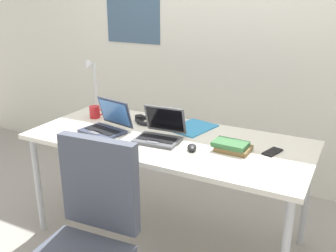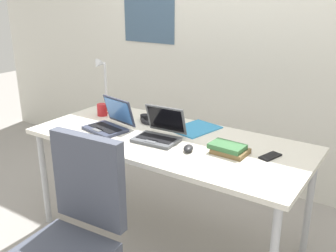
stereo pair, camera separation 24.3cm
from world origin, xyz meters
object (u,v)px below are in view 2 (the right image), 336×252
at_px(computer_mouse, 188,148).
at_px(book_stack, 229,149).
at_px(pill_bottle, 124,111).
at_px(laptop_back_left, 109,123).
at_px(coffee_mug, 102,110).
at_px(laptop_near_mouse, 159,133).
at_px(desk_lamp, 103,84).
at_px(cell_phone, 270,156).
at_px(headphones, 153,120).
at_px(paper_folder_front_left, 195,129).

distance_m(computer_mouse, book_stack, 0.24).
xyz_separation_m(computer_mouse, pill_bottle, (-0.74, 0.31, 0.02)).
xyz_separation_m(laptop_back_left, coffee_mug, (-0.25, 0.20, 0.00)).
bearing_deg(laptop_near_mouse, desk_lamp, 156.77).
xyz_separation_m(desk_lamp, cell_phone, (1.45, -0.21, -0.19)).
distance_m(laptop_back_left, coffee_mug, 0.32).
relative_size(laptop_back_left, headphones, 1.51).
bearing_deg(cell_phone, coffee_mug, -165.24).
height_order(headphones, pill_bottle, pill_bottle).
bearing_deg(desk_lamp, computer_mouse, -20.90).
relative_size(desk_lamp, book_stack, 1.83).
xyz_separation_m(laptop_near_mouse, headphones, (-0.23, 0.26, -0.03)).
bearing_deg(laptop_near_mouse, laptop_back_left, -175.49).
height_order(desk_lamp, laptop_back_left, desk_lamp).
bearing_deg(desk_lamp, coffee_mug, -50.43).
relative_size(laptop_back_left, coffee_mug, 2.85).
height_order(laptop_near_mouse, cell_phone, laptop_near_mouse).
distance_m(pill_bottle, coffee_mug, 0.16).
height_order(laptop_near_mouse, paper_folder_front_left, laptop_near_mouse).
bearing_deg(computer_mouse, laptop_near_mouse, 143.72).
relative_size(desk_lamp, pill_bottle, 5.07).
bearing_deg(computer_mouse, laptop_back_left, 154.46).
height_order(laptop_near_mouse, headphones, laptop_near_mouse).
height_order(desk_lamp, pill_bottle, desk_lamp).
relative_size(computer_mouse, headphones, 0.45).
distance_m(laptop_near_mouse, computer_mouse, 0.26).
bearing_deg(paper_folder_front_left, desk_lamp, 177.53).
bearing_deg(coffee_mug, laptop_back_left, -39.10).
xyz_separation_m(desk_lamp, laptop_back_left, (0.38, -0.36, -0.15)).
bearing_deg(desk_lamp, pill_bottle, -16.85).
bearing_deg(headphones, desk_lamp, 172.48).
relative_size(cell_phone, headphones, 0.64).
xyz_separation_m(desk_lamp, paper_folder_front_left, (0.87, -0.04, -0.19)).
bearing_deg(desk_lamp, laptop_near_mouse, -23.23).
relative_size(laptop_back_left, book_stack, 1.47).
bearing_deg(headphones, book_stack, -17.41).
distance_m(cell_phone, book_stack, 0.23).
bearing_deg(laptop_near_mouse, headphones, 132.05).
bearing_deg(coffee_mug, paper_folder_front_left, 9.33).
distance_m(desk_lamp, computer_mouse, 1.10).
xyz_separation_m(pill_bottle, coffee_mug, (-0.14, -0.08, 0.00)).
xyz_separation_m(computer_mouse, coffee_mug, (-0.89, 0.23, 0.03)).
distance_m(headphones, pill_bottle, 0.26).
distance_m(desk_lamp, book_stack, 1.28).
bearing_deg(computer_mouse, pill_bottle, 134.62).
distance_m(laptop_back_left, headphones, 0.33).
distance_m(pill_bottle, paper_folder_front_left, 0.60).
xyz_separation_m(headphones, pill_bottle, (-0.26, -0.01, 0.03)).
bearing_deg(book_stack, desk_lamp, 166.80).
bearing_deg(pill_bottle, desk_lamp, 163.15).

